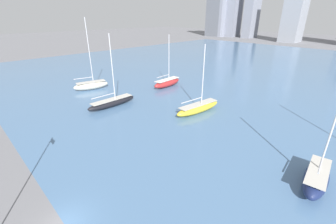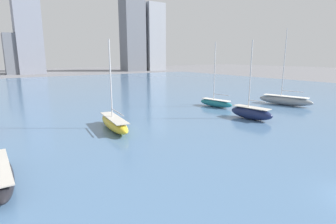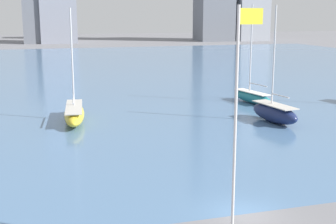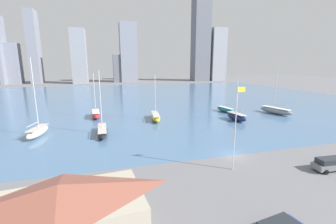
{
  "view_description": "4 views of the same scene",
  "coord_description": "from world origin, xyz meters",
  "px_view_note": "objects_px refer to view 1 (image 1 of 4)",
  "views": [
    {
      "loc": [
        16.23,
        -3.33,
        16.75
      ],
      "look_at": [
        -6.59,
        18.98,
        2.9
      ],
      "focal_mm": 24.0,
      "sensor_mm": 36.0,
      "label": 1
    },
    {
      "loc": [
        -20.86,
        -5.95,
        9.97
      ],
      "look_at": [
        -3.78,
        19.29,
        3.53
      ],
      "focal_mm": 28.0,
      "sensor_mm": 36.0,
      "label": 2
    },
    {
      "loc": [
        -11.82,
        -23.56,
        11.73
      ],
      "look_at": [
        -1.6,
        10.56,
        4.18
      ],
      "focal_mm": 50.0,
      "sensor_mm": 36.0,
      "label": 3
    },
    {
      "loc": [
        -19.98,
        -31.06,
        14.89
      ],
      "look_at": [
        -6.77,
        16.63,
        4.42
      ],
      "focal_mm": 24.0,
      "sensor_mm": 36.0,
      "label": 4
    }
  ],
  "objects_px": {
    "sailboat_yellow": "(198,108)",
    "sailboat_cream": "(91,85)",
    "sailboat_red": "(167,83)",
    "sailboat_navy": "(316,178)",
    "sailboat_black": "(112,102)"
  },
  "relations": [
    {
      "from": "sailboat_red",
      "to": "sailboat_cream",
      "type": "xyz_separation_m",
      "value": [
        -11.22,
        -14.83,
        0.07
      ]
    },
    {
      "from": "sailboat_navy",
      "to": "sailboat_red",
      "type": "bearing_deg",
      "value": 152.14
    },
    {
      "from": "sailboat_red",
      "to": "sailboat_navy",
      "type": "xyz_separation_m",
      "value": [
        36.81,
        -13.95,
        0.06
      ]
    },
    {
      "from": "sailboat_yellow",
      "to": "sailboat_red",
      "type": "relative_size",
      "value": 0.98
    },
    {
      "from": "sailboat_red",
      "to": "sailboat_black",
      "type": "distance_m",
      "value": 17.19
    },
    {
      "from": "sailboat_yellow",
      "to": "sailboat_cream",
      "type": "xyz_separation_m",
      "value": [
        -27.08,
        -7.47,
        0.15
      ]
    },
    {
      "from": "sailboat_black",
      "to": "sailboat_cream",
      "type": "bearing_deg",
      "value": 169.32
    },
    {
      "from": "sailboat_red",
      "to": "sailboat_navy",
      "type": "distance_m",
      "value": 39.36
    },
    {
      "from": "sailboat_red",
      "to": "sailboat_black",
      "type": "height_order",
      "value": "sailboat_black"
    },
    {
      "from": "sailboat_red",
      "to": "sailboat_cream",
      "type": "distance_m",
      "value": 18.6
    },
    {
      "from": "sailboat_yellow",
      "to": "sailboat_cream",
      "type": "relative_size",
      "value": 0.75
    },
    {
      "from": "sailboat_black",
      "to": "sailboat_cream",
      "type": "distance_m",
      "value": 13.32
    },
    {
      "from": "sailboat_black",
      "to": "sailboat_yellow",
      "type": "bearing_deg",
      "value": 33.89
    },
    {
      "from": "sailboat_yellow",
      "to": "sailboat_red",
      "type": "height_order",
      "value": "sailboat_red"
    },
    {
      "from": "sailboat_yellow",
      "to": "sailboat_cream",
      "type": "bearing_deg",
      "value": -158.2
    }
  ]
}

